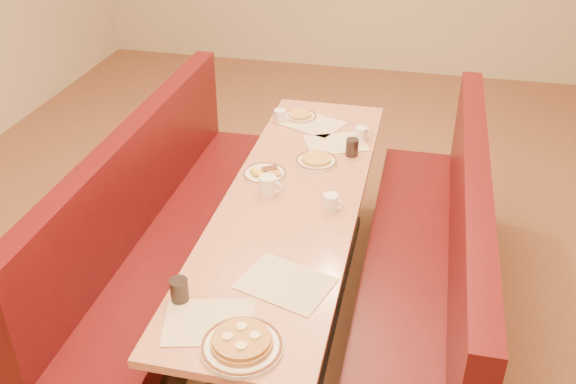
% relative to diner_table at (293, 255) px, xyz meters
% --- Properties ---
extents(ground, '(8.00, 8.00, 0.00)m').
position_rel_diner_table_xyz_m(ground, '(0.00, 0.00, -0.37)').
color(ground, '#9E6647').
rests_on(ground, ground).
extents(diner_table, '(0.70, 2.50, 0.75)m').
position_rel_diner_table_xyz_m(diner_table, '(0.00, 0.00, 0.00)').
color(diner_table, black).
rests_on(diner_table, ground).
extents(booth_left, '(0.55, 2.50, 1.05)m').
position_rel_diner_table_xyz_m(booth_left, '(-0.73, 0.00, -0.01)').
color(booth_left, '#4C3326').
rests_on(booth_left, ground).
extents(booth_right, '(0.55, 2.50, 1.05)m').
position_rel_diner_table_xyz_m(booth_right, '(0.73, 0.00, -0.01)').
color(booth_right, '#4C3326').
rests_on(booth_right, ground).
extents(placemat_near_left, '(0.41, 0.35, 0.00)m').
position_rel_diner_table_xyz_m(placemat_near_left, '(-0.12, -0.99, 0.38)').
color(placemat_near_left, beige).
rests_on(placemat_near_left, diner_table).
extents(placemat_near_right, '(0.44, 0.38, 0.00)m').
position_rel_diner_table_xyz_m(placemat_near_right, '(0.12, -0.69, 0.38)').
color(placemat_near_right, beige).
rests_on(placemat_near_right, diner_table).
extents(placemat_far_left, '(0.45, 0.40, 0.00)m').
position_rel_diner_table_xyz_m(placemat_far_left, '(-0.07, 0.90, 0.38)').
color(placemat_far_left, beige).
rests_on(placemat_far_left, diner_table).
extents(placemat_far_right, '(0.43, 0.38, 0.00)m').
position_rel_diner_table_xyz_m(placemat_far_right, '(0.12, 0.66, 0.38)').
color(placemat_far_right, beige).
rests_on(placemat_far_right, diner_table).
extents(pancake_plate, '(0.31, 0.31, 0.07)m').
position_rel_diner_table_xyz_m(pancake_plate, '(0.05, -1.10, 0.40)').
color(pancake_plate, white).
rests_on(pancake_plate, diner_table).
extents(eggs_plate, '(0.24, 0.24, 0.05)m').
position_rel_diner_table_xyz_m(eggs_plate, '(-0.20, 0.19, 0.39)').
color(eggs_plate, white).
rests_on(eggs_plate, diner_table).
extents(extra_plate_mid, '(0.24, 0.24, 0.05)m').
position_rel_diner_table_xyz_m(extra_plate_mid, '(0.05, 0.39, 0.39)').
color(extra_plate_mid, white).
rests_on(extra_plate_mid, diner_table).
extents(extra_plate_far, '(0.22, 0.22, 0.04)m').
position_rel_diner_table_xyz_m(extra_plate_far, '(-0.17, 0.97, 0.39)').
color(extra_plate_far, white).
rests_on(extra_plate_far, diner_table).
extents(coffee_mug_a, '(0.11, 0.08, 0.08)m').
position_rel_diner_table_xyz_m(coffee_mug_a, '(0.21, -0.07, 0.42)').
color(coffee_mug_a, white).
rests_on(coffee_mug_a, diner_table).
extents(coffee_mug_b, '(0.13, 0.09, 0.10)m').
position_rel_diner_table_xyz_m(coffee_mug_b, '(-0.13, 0.01, 0.43)').
color(coffee_mug_b, white).
rests_on(coffee_mug_b, diner_table).
extents(coffee_mug_c, '(0.11, 0.08, 0.08)m').
position_rel_diner_table_xyz_m(coffee_mug_c, '(0.26, 0.74, 0.42)').
color(coffee_mug_c, white).
rests_on(coffee_mug_c, diner_table).
extents(coffee_mug_d, '(0.11, 0.08, 0.08)m').
position_rel_diner_table_xyz_m(coffee_mug_d, '(-0.28, 0.89, 0.42)').
color(coffee_mug_d, white).
rests_on(coffee_mug_d, diner_table).
extents(soda_tumbler_near, '(0.08, 0.08, 0.11)m').
position_rel_diner_table_xyz_m(soda_tumbler_near, '(-0.28, -0.89, 0.43)').
color(soda_tumbler_near, black).
rests_on(soda_tumbler_near, diner_table).
extents(soda_tumbler_mid, '(0.07, 0.07, 0.10)m').
position_rel_diner_table_xyz_m(soda_tumbler_mid, '(0.23, 0.53, 0.43)').
color(soda_tumbler_mid, black).
rests_on(soda_tumbler_mid, diner_table).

